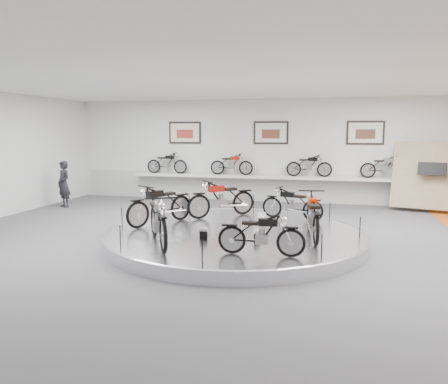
% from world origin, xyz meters
% --- Properties ---
extents(floor, '(16.00, 16.00, 0.00)m').
position_xyz_m(floor, '(0.00, 0.00, 0.00)').
color(floor, '#4D4D4F').
rests_on(floor, ground).
extents(ceiling, '(16.00, 16.00, 0.00)m').
position_xyz_m(ceiling, '(0.00, 0.00, 4.00)').
color(ceiling, white).
rests_on(ceiling, wall_back).
extents(wall_back, '(16.00, 0.00, 16.00)m').
position_xyz_m(wall_back, '(0.00, 7.00, 2.00)').
color(wall_back, silver).
rests_on(wall_back, floor).
extents(wall_front, '(16.00, 0.00, 16.00)m').
position_xyz_m(wall_front, '(0.00, -7.00, 2.00)').
color(wall_front, silver).
rests_on(wall_front, floor).
extents(dado_band, '(15.68, 0.04, 1.10)m').
position_xyz_m(dado_band, '(0.00, 6.98, 0.55)').
color(dado_band, '#BCBCBA').
rests_on(dado_band, floor).
extents(display_platform, '(6.40, 6.40, 0.30)m').
position_xyz_m(display_platform, '(0.00, 0.30, 0.15)').
color(display_platform, silver).
rests_on(display_platform, floor).
extents(platform_rim, '(6.40, 6.40, 0.10)m').
position_xyz_m(platform_rim, '(0.00, 0.30, 0.27)').
color(platform_rim, '#B2B2BA').
rests_on(platform_rim, display_platform).
extents(shelf, '(11.00, 0.55, 0.10)m').
position_xyz_m(shelf, '(0.00, 6.70, 1.00)').
color(shelf, silver).
rests_on(shelf, wall_back).
extents(poster_left, '(1.35, 0.06, 0.88)m').
position_xyz_m(poster_left, '(-3.50, 6.96, 2.70)').
color(poster_left, silver).
rests_on(poster_left, wall_back).
extents(poster_center, '(1.35, 0.06, 0.88)m').
position_xyz_m(poster_center, '(0.00, 6.96, 2.70)').
color(poster_center, silver).
rests_on(poster_center, wall_back).
extents(poster_right, '(1.35, 0.06, 0.88)m').
position_xyz_m(poster_right, '(3.50, 6.96, 2.70)').
color(poster_right, silver).
rests_on(poster_right, wall_back).
extents(display_panel, '(2.56, 1.52, 2.30)m').
position_xyz_m(display_panel, '(5.60, 6.10, 1.25)').
color(display_panel, tan).
rests_on(display_panel, floor).
extents(shelf_bike_a, '(1.22, 0.43, 0.73)m').
position_xyz_m(shelf_bike_a, '(-4.20, 6.70, 1.42)').
color(shelf_bike_a, black).
rests_on(shelf_bike_a, shelf).
extents(shelf_bike_b, '(1.22, 0.43, 0.73)m').
position_xyz_m(shelf_bike_b, '(-1.50, 6.70, 1.42)').
color(shelf_bike_b, maroon).
rests_on(shelf_bike_b, shelf).
extents(shelf_bike_c, '(1.22, 0.43, 0.73)m').
position_xyz_m(shelf_bike_c, '(1.50, 6.70, 1.42)').
color(shelf_bike_c, black).
rests_on(shelf_bike_c, shelf).
extents(shelf_bike_d, '(1.22, 0.43, 0.73)m').
position_xyz_m(shelf_bike_d, '(4.20, 6.70, 1.42)').
color(shelf_bike_d, '#A0A1A4').
rests_on(shelf_bike_d, shelf).
extents(bike_a, '(1.62, 0.96, 0.90)m').
position_xyz_m(bike_a, '(1.25, 2.05, 0.75)').
color(bike_a, black).
rests_on(bike_a, display_platform).
extents(bike_b, '(1.78, 1.68, 1.07)m').
position_xyz_m(bike_b, '(-0.75, 1.98, 0.83)').
color(bike_b, maroon).
rests_on(bike_b, display_platform).
extents(bike_c, '(1.45, 1.89, 1.07)m').
position_xyz_m(bike_c, '(-2.10, 0.61, 0.83)').
color(bike_c, black).
rests_on(bike_c, display_platform).
extents(bike_d, '(1.51, 1.97, 1.11)m').
position_xyz_m(bike_d, '(-1.36, -1.36, 0.85)').
color(bike_d, '#A0A1A4').
rests_on(bike_d, display_platform).
extents(bike_e, '(1.48, 0.53, 0.87)m').
position_xyz_m(bike_e, '(0.94, -1.71, 0.74)').
color(bike_e, black).
rests_on(bike_e, display_platform).
extents(bike_f, '(0.88, 1.87, 1.06)m').
position_xyz_m(bike_f, '(1.88, 0.00, 0.83)').
color(bike_f, '#BA2000').
rests_on(bike_f, display_platform).
extents(visitor, '(0.74, 0.65, 1.69)m').
position_xyz_m(visitor, '(-7.16, 3.95, 0.85)').
color(visitor, black).
rests_on(visitor, floor).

